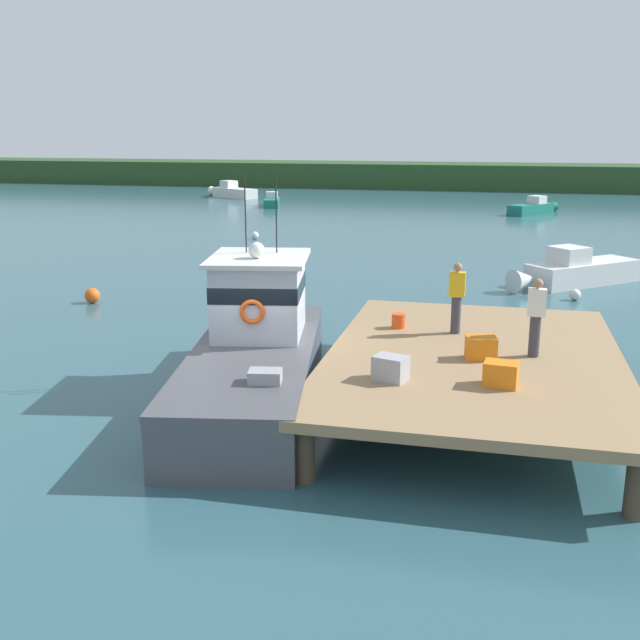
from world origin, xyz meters
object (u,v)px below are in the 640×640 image
(main_fishing_boat, at_px, (257,350))
(moored_boat_outer_mooring, at_px, (232,192))
(bait_bucket, at_px, (399,321))
(moored_boat_near_channel, at_px, (272,201))
(moored_boat_far_right, at_px, (575,271))
(crate_stack_near_edge, at_px, (391,368))
(mooring_buoy_outer, at_px, (255,235))
(crate_single_far, at_px, (501,374))
(crate_single_by_cleat, at_px, (481,348))
(mooring_buoy_channel_marker, at_px, (92,295))
(deckhand_further_back, at_px, (457,296))
(mooring_buoy_inshore, at_px, (575,295))
(deckhand_by_the_boat, at_px, (536,316))
(moored_boat_mid_harbor, at_px, (534,208))

(main_fishing_boat, bearing_deg, moored_boat_outer_mooring, 110.48)
(main_fishing_boat, distance_m, bait_bucket, 3.48)
(main_fishing_boat, height_order, moored_boat_near_channel, main_fishing_boat)
(moored_boat_far_right, xyz_separation_m, moored_boat_outer_mooring, (-25.42, 32.40, -0.02))
(crate_stack_near_edge, distance_m, moored_boat_near_channel, 44.79)
(mooring_buoy_outer, bearing_deg, crate_single_far, -62.64)
(crate_single_by_cleat, distance_m, mooring_buoy_channel_marker, 15.08)
(deckhand_further_back, relative_size, mooring_buoy_inshore, 4.14)
(crate_single_far, bearing_deg, crate_stack_near_edge, -176.17)
(deckhand_by_the_boat, xyz_separation_m, mooring_buoy_channel_marker, (-14.12, 7.01, -1.80))
(deckhand_by_the_boat, height_order, moored_boat_near_channel, deckhand_by_the_boat)
(deckhand_further_back, relative_size, moored_boat_outer_mooring, 0.31)
(deckhand_further_back, xyz_separation_m, mooring_buoy_channel_marker, (-12.45, 5.54, -1.80))
(moored_boat_far_right, relative_size, moored_boat_near_channel, 1.19)
(deckhand_further_back, distance_m, moored_boat_far_right, 13.17)
(deckhand_further_back, height_order, mooring_buoy_inshore, deckhand_further_back)
(moored_boat_far_right, distance_m, moored_boat_near_channel, 32.71)
(crate_single_far, height_order, mooring_buoy_inshore, crate_single_far)
(moored_boat_far_right, relative_size, mooring_buoy_channel_marker, 9.98)
(crate_stack_near_edge, height_order, deckhand_by_the_boat, deckhand_by_the_boat)
(mooring_buoy_inshore, bearing_deg, mooring_buoy_channel_marker, -165.32)
(moored_boat_near_channel, bearing_deg, crate_single_far, -67.85)
(main_fishing_boat, xyz_separation_m, deckhand_by_the_boat, (5.88, 0.28, 1.05))
(crate_single_by_cleat, relative_size, mooring_buoy_inshore, 1.52)
(deckhand_by_the_boat, relative_size, deckhand_further_back, 1.00)
(bait_bucket, distance_m, moored_boat_near_channel, 41.10)
(crate_single_by_cleat, relative_size, moored_boat_outer_mooring, 0.11)
(crate_single_far, relative_size, moored_boat_near_channel, 0.14)
(main_fishing_boat, distance_m, mooring_buoy_inshore, 13.88)
(bait_bucket, relative_size, mooring_buoy_channel_marker, 0.66)
(crate_single_by_cleat, relative_size, mooring_buoy_channel_marker, 1.17)
(crate_single_by_cleat, xyz_separation_m, moored_boat_far_right, (3.15, 14.41, -0.92))
(crate_single_far, relative_size, bait_bucket, 1.76)
(main_fishing_boat, bearing_deg, moored_boat_near_channel, 106.43)
(crate_single_by_cleat, xyz_separation_m, mooring_buoy_outer, (-12.43, 23.16, -1.23))
(crate_single_far, height_order, bait_bucket, crate_single_far)
(crate_single_far, xyz_separation_m, moored_boat_near_channel, (-17.10, 42.02, -1.06))
(deckhand_by_the_boat, bearing_deg, crate_single_by_cleat, -158.23)
(crate_single_far, bearing_deg, crate_single_by_cleat, 103.64)
(moored_boat_near_channel, height_order, mooring_buoy_inshore, moored_boat_near_channel)
(bait_bucket, distance_m, mooring_buoy_channel_marker, 12.40)
(crate_single_by_cleat, xyz_separation_m, moored_boat_mid_harbor, (2.59, 39.41, -1.01))
(crate_single_far, xyz_separation_m, mooring_buoy_channel_marker, (-13.46, 9.04, -1.17))
(crate_single_by_cleat, bearing_deg, deckhand_further_back, 108.27)
(main_fishing_boat, distance_m, mooring_buoy_outer, 24.26)
(crate_single_far, distance_m, crate_single_by_cleat, 1.67)
(bait_bucket, xyz_separation_m, moored_boat_far_right, (5.10, 12.36, -0.86))
(moored_boat_near_channel, bearing_deg, mooring_buoy_channel_marker, -83.70)
(crate_single_by_cleat, relative_size, bait_bucket, 1.76)
(bait_bucket, xyz_separation_m, moored_boat_near_channel, (-14.76, 38.35, -1.00))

